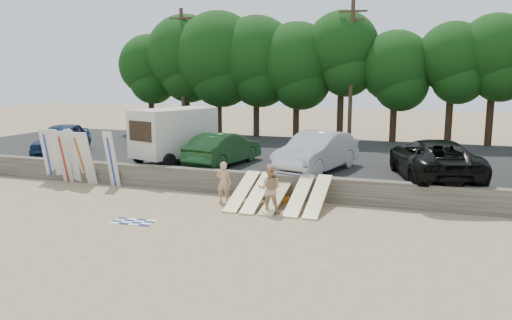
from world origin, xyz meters
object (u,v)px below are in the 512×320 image
Objects in this scene: car_0 at (62,139)px; beachgoer_b at (270,189)px; beachgoer_a at (224,182)px; cooler at (271,200)px; box_trailer at (174,132)px; car_2 at (317,152)px; car_3 at (433,159)px; car_1 at (224,149)px.

car_0 is 14.68m from beachgoer_b.
beachgoer_a is 2.02m from cooler.
beachgoer_a is at bearing -24.46° from box_trailer.
car_2 is at bearing -107.34° from beachgoer_b.
beachgoer_b is at bearing 158.57° from beachgoer_a.
car_2 is 14.30× the size of cooler.
car_2 is at bearing -14.61° from car_3.
car_2 reaches higher than car_0.
cooler is (-0.34, 1.28, -0.74)m from beachgoer_b.
car_2 is (7.37, -0.15, -0.62)m from box_trailer.
beachgoer_b reaches higher than beachgoer_a.
car_2 reaches higher than car_1.
car_1 is at bearing -15.64° from car_3.
car_0 is 12.35m from beachgoer_a.
box_trailer is 8.55m from beachgoer_b.
box_trailer is 2.60× the size of beachgoer_b.
car_0 reaches higher than beachgoer_a.
car_0 is 9.70m from car_1.
car_1 is 9.70m from car_3.
car_1 is 4.68m from car_2.
beachgoer_a is 2.33m from beachgoer_b.
car_2 is (4.67, -0.17, 0.10)m from car_1.
car_3 is (9.70, -0.16, 0.06)m from car_1.
beachgoer_a is at bearing 121.73° from car_1.
car_2 is at bearing -125.38° from beachgoer_a.
cooler is (-6.04, -3.71, -1.39)m from car_3.
box_trailer reaches higher than car_3.
box_trailer is 7.72m from cooler.
car_2 is 3.24× the size of beachgoer_a.
car_2 is at bearing -173.09° from car_1.
box_trailer is at bearing -44.81° from beachgoer_a.
beachgoer_b is (-5.70, -4.99, -0.65)m from car_3.
box_trailer is at bearing -47.21° from beachgoer_b.
car_2 is 0.88× the size of car_3.
car_1 is 12.75× the size of cooler.
box_trailer is 0.97× the size of car_1.
car_1 is at bearing 19.60° from box_trailer.
box_trailer is 7.39m from car_2.
beachgoer_b is at bearing 26.53° from car_3.
box_trailer is at bearing 153.56° from cooler.
car_3 is (5.03, 0.01, -0.04)m from car_2.
beachgoer_b is at bearing -18.17° from box_trailer.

